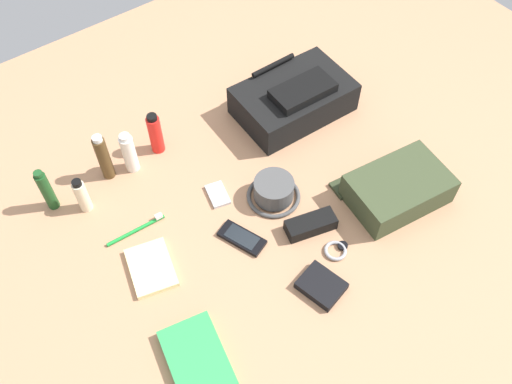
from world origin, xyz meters
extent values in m
cube|color=tan|center=(0.00, 0.00, -0.01)|extent=(2.64, 2.02, 0.02)
cube|color=black|center=(0.31, 0.22, 0.05)|extent=(0.37, 0.24, 0.10)
cube|color=black|center=(0.31, 0.18, 0.12)|extent=(0.20, 0.11, 0.03)
cylinder|color=black|center=(0.31, 0.33, 0.12)|extent=(0.16, 0.02, 0.02)
cube|color=#384228|center=(0.33, -0.23, 0.04)|extent=(0.30, 0.22, 0.09)
cube|color=#2C3520|center=(0.33, -0.13, 0.01)|extent=(0.27, 0.10, 0.01)
cylinder|color=#494949|center=(0.05, -0.02, 0.04)|extent=(0.12, 0.12, 0.06)
torus|color=#494949|center=(0.05, -0.02, 0.01)|extent=(0.16, 0.16, 0.01)
cylinder|color=#19471E|center=(-0.48, 0.33, 0.07)|extent=(0.03, 0.03, 0.14)
cylinder|color=#19471E|center=(-0.48, 0.33, 0.15)|extent=(0.02, 0.02, 0.01)
cylinder|color=beige|center=(-0.40, 0.27, 0.05)|extent=(0.03, 0.03, 0.11)
cylinder|color=black|center=(-0.40, 0.27, 0.12)|extent=(0.03, 0.03, 0.01)
cylinder|color=#473319|center=(-0.30, 0.33, 0.08)|extent=(0.04, 0.04, 0.15)
cylinder|color=silver|center=(-0.30, 0.33, 0.16)|extent=(0.03, 0.03, 0.01)
cylinder|color=white|center=(-0.23, 0.32, 0.07)|extent=(0.04, 0.04, 0.13)
cylinder|color=silver|center=(-0.23, 0.32, 0.14)|extent=(0.03, 0.03, 0.01)
cylinder|color=red|center=(-0.13, 0.34, 0.07)|extent=(0.04, 0.04, 0.13)
cylinder|color=black|center=(-0.13, 0.34, 0.14)|extent=(0.03, 0.03, 0.01)
cube|color=#2D934C|center=(-0.39, -0.29, 0.01)|extent=(0.17, 0.22, 0.03)
cube|color=white|center=(-0.39, -0.29, 0.01)|extent=(0.16, 0.21, 0.02)
cube|color=black|center=(-0.11, -0.08, 0.01)|extent=(0.10, 0.14, 0.01)
cube|color=black|center=(-0.11, -0.08, 0.01)|extent=(0.08, 0.10, 0.00)
cube|color=#B7B7BC|center=(-0.08, 0.08, 0.01)|extent=(0.07, 0.09, 0.01)
cylinder|color=silver|center=(-0.08, 0.06, 0.01)|extent=(0.03, 0.03, 0.00)
torus|color=#99999E|center=(0.07, -0.27, 0.01)|extent=(0.06, 0.06, 0.01)
cylinder|color=black|center=(0.10, -0.27, 0.01)|extent=(0.03, 0.03, 0.01)
cylinder|color=#198C33|center=(-0.33, 0.11, 0.01)|extent=(0.17, 0.02, 0.01)
cube|color=white|center=(-0.26, 0.11, 0.02)|extent=(0.02, 0.01, 0.01)
cube|color=black|center=(-0.03, -0.32, 0.01)|extent=(0.11, 0.13, 0.02)
cube|color=beige|center=(-0.36, -0.02, 0.01)|extent=(0.14, 0.17, 0.02)
cube|color=black|center=(0.06, -0.17, 0.02)|extent=(0.15, 0.09, 0.04)
camera|label=1|loc=(-0.54, -0.73, 1.29)|focal=38.54mm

